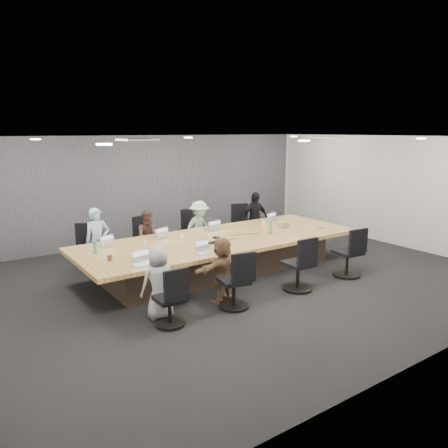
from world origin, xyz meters
TOP-DOWN VIEW (x-y plane):
  - floor at (0.00, 0.00)m, footprint 10.00×8.00m
  - ceiling at (0.00, 0.00)m, footprint 10.00×8.00m
  - wall_back at (0.00, 4.00)m, footprint 10.00×0.00m
  - wall_front at (0.00, -4.00)m, footprint 10.00×0.00m
  - wall_right at (5.00, 0.00)m, footprint 0.00×8.00m
  - curtain at (0.00, 3.92)m, footprint 9.80×0.04m
  - conference_table at (0.00, 0.50)m, footprint 6.00×2.20m
  - chair_0 at (-2.16, 2.20)m, footprint 0.67×0.67m
  - chair_1 at (-1.01, 2.20)m, footprint 0.66×0.66m
  - chair_2 at (0.28, 2.20)m, footprint 0.69×0.69m
  - chair_3 at (1.96, 2.20)m, footprint 0.71×0.71m
  - chair_4 at (-2.11, -1.20)m, footprint 0.49×0.49m
  - chair_5 at (-0.91, -1.20)m, footprint 0.63×0.63m
  - chair_6 at (0.57, -1.20)m, footprint 0.60×0.60m
  - chair_7 at (1.95, -1.20)m, footprint 0.63×0.63m
  - person_0 at (-2.16, 1.85)m, footprint 0.52×0.36m
  - laptop_0 at (-2.16, 1.30)m, footprint 0.33×0.27m
  - person_1 at (-1.01, 1.85)m, footprint 0.68×0.58m
  - laptop_1 at (-1.01, 1.30)m, footprint 0.35×0.28m
  - person_2 at (0.28, 1.85)m, footprint 0.93×0.66m
  - laptop_2 at (0.28, 1.30)m, footprint 0.38×0.29m
  - person_3 at (1.96, 1.85)m, footprint 0.83×0.37m
  - laptop_3 at (1.96, 1.30)m, footprint 0.34×0.26m
  - person_4 at (-2.11, -0.85)m, footprint 0.59×0.40m
  - laptop_4 at (-2.11, -0.30)m, footprint 0.38×0.29m
  - person_5 at (-0.91, -0.85)m, footprint 1.12×0.59m
  - laptop_5 at (-0.91, -0.30)m, footprint 0.36×0.29m
  - bottle_green_left at (-2.56, 0.79)m, footprint 0.08×0.08m
  - bottle_green_right at (1.04, 0.16)m, footprint 0.09×0.09m
  - bottle_clear at (-1.77, 0.40)m, footprint 0.08×0.08m
  - cup_white_far at (-0.77, 0.81)m, footprint 0.09×0.09m
  - cup_white_near at (1.48, 0.92)m, footprint 0.12×0.12m
  - mug_brown at (-2.49, 0.24)m, footprint 0.11×0.11m
  - mic_left at (-0.40, 0.23)m, footprint 0.14×0.09m
  - mic_right at (-0.10, 0.54)m, footprint 0.17×0.14m
  - stapler at (-0.42, -0.09)m, footprint 0.17×0.05m
  - canvas_bag at (1.71, 0.50)m, footprint 0.26×0.18m
  - snack_packet at (2.41, 0.00)m, footprint 0.20×0.20m

SIDE VIEW (x-z plane):
  - floor at x=0.00m, z-range 0.00..0.00m
  - chair_4 at x=-2.11m, z-range 0.00..0.72m
  - chair_0 at x=-2.16m, z-range 0.00..0.78m
  - chair_5 at x=-0.91m, z-range 0.00..0.80m
  - chair_1 at x=-1.01m, z-range 0.00..0.80m
  - conference_table at x=0.00m, z-range 0.03..0.77m
  - chair_3 at x=1.96m, z-range 0.00..0.84m
  - chair_7 at x=1.95m, z-range 0.00..0.85m
  - chair_6 at x=0.57m, z-range 0.00..0.86m
  - chair_2 at x=0.28m, z-range 0.00..0.87m
  - person_5 at x=-0.91m, z-range 0.00..1.16m
  - person_4 at x=-2.11m, z-range 0.00..1.18m
  - person_1 at x=-1.01m, z-range 0.00..1.23m
  - person_2 at x=0.28m, z-range 0.00..1.31m
  - person_0 at x=-2.16m, z-range 0.00..1.39m
  - person_3 at x=1.96m, z-range 0.00..1.39m
  - laptop_0 at x=-2.16m, z-range 0.74..0.76m
  - laptop_1 at x=-1.01m, z-range 0.74..0.76m
  - laptop_2 at x=0.28m, z-range 0.74..0.76m
  - laptop_3 at x=1.96m, z-range 0.74..0.76m
  - laptop_4 at x=-2.11m, z-range 0.74..0.76m
  - laptop_5 at x=-0.91m, z-range 0.74..0.76m
  - mic_left at x=-0.40m, z-range 0.74..0.77m
  - mic_right at x=-0.10m, z-range 0.74..0.77m
  - snack_packet at x=2.41m, z-range 0.74..0.78m
  - stapler at x=-0.42m, z-range 0.74..0.80m
  - mug_brown at x=-2.49m, z-range 0.74..0.84m
  - cup_white_far at x=-0.77m, z-range 0.74..0.84m
  - cup_white_near at x=1.48m, z-range 0.74..0.85m
  - canvas_bag at x=1.71m, z-range 0.74..0.87m
  - bottle_clear at x=-1.77m, z-range 0.74..0.96m
  - bottle_green_left at x=-2.56m, z-range 0.74..0.98m
  - bottle_green_right at x=1.04m, z-range 0.74..1.00m
  - wall_back at x=0.00m, z-range 0.00..2.80m
  - wall_front at x=0.00m, z-range 0.00..2.80m
  - wall_right at x=5.00m, z-range 0.00..2.80m
  - curtain at x=0.00m, z-range 0.00..2.80m
  - ceiling at x=0.00m, z-range 2.80..2.80m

